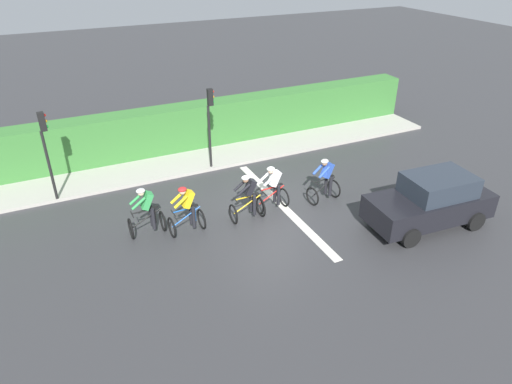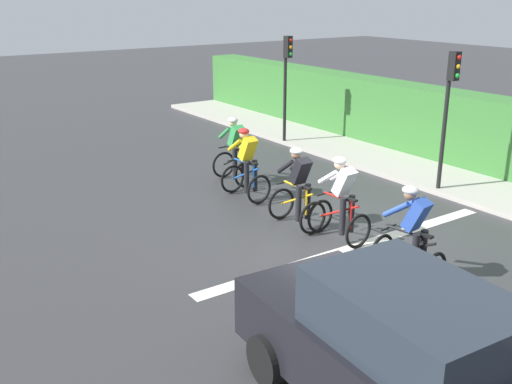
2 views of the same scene
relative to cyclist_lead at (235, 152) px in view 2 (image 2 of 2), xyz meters
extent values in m
plane|color=#333335|center=(-0.33, -4.14, -0.80)|extent=(80.00, 80.00, 0.00)
cube|color=#ADA89E|center=(4.76, -2.14, -0.74)|extent=(2.80, 24.62, 0.12)
cube|color=gray|center=(5.66, -2.14, -0.55)|extent=(0.44, 24.62, 0.49)
cube|color=#387533|center=(5.96, -2.14, 0.21)|extent=(1.10, 24.62, 2.00)
cube|color=silver|center=(-0.33, -4.70, -0.79)|extent=(7.00, 0.30, 0.01)
torus|color=black|center=(-0.01, 0.55, -0.46)|extent=(0.68, 0.07, 0.68)
torus|color=black|center=(0.01, -0.47, -0.46)|extent=(0.68, 0.07, 0.68)
cylinder|color=black|center=(0.00, 0.04, -0.21)|extent=(0.06, 0.99, 0.51)
cylinder|color=black|center=(0.00, -0.27, -0.18)|extent=(0.04, 0.04, 0.55)
cylinder|color=black|center=(0.00, 0.09, 0.07)|extent=(0.05, 0.71, 0.04)
cube|color=black|center=(0.00, -0.27, 0.11)|extent=(0.10, 0.22, 0.04)
cylinder|color=black|center=(-0.01, 0.45, 0.04)|extent=(0.42, 0.04, 0.03)
cube|color=green|center=(0.00, -0.06, 0.41)|extent=(0.30, 0.41, 0.57)
sphere|color=beige|center=(0.00, 0.09, 0.72)|extent=(0.20, 0.20, 0.20)
ellipsoid|color=silver|center=(0.00, 0.09, 0.79)|extent=(0.24, 0.28, 0.14)
cylinder|color=black|center=(-0.12, -0.17, -0.23)|extent=(0.12, 0.12, 0.74)
cylinder|color=black|center=(0.12, -0.16, -0.23)|extent=(0.12, 0.12, 0.74)
cylinder|color=green|center=(-0.16, 0.22, 0.47)|extent=(0.10, 0.48, 0.37)
cylinder|color=green|center=(0.16, 0.22, 0.47)|extent=(0.10, 0.48, 0.37)
torus|color=black|center=(-0.49, -0.63, -0.46)|extent=(0.68, 0.10, 0.68)
torus|color=black|center=(-0.42, -1.65, -0.46)|extent=(0.68, 0.10, 0.68)
cylinder|color=#1E59B2|center=(-0.45, -1.14, -0.21)|extent=(0.11, 0.99, 0.51)
cylinder|color=#1E59B2|center=(-0.43, -1.44, -0.18)|extent=(0.04, 0.04, 0.55)
cylinder|color=#1E59B2|center=(-0.46, -1.09, 0.07)|extent=(0.09, 0.72, 0.04)
cube|color=black|center=(-0.43, -1.44, 0.11)|extent=(0.11, 0.23, 0.04)
cylinder|color=black|center=(-0.48, -0.73, 0.04)|extent=(0.42, 0.06, 0.03)
cube|color=yellow|center=(-0.45, -1.24, 0.41)|extent=(0.33, 0.43, 0.57)
sphere|color=beige|center=(-0.46, -1.09, 0.72)|extent=(0.20, 0.20, 0.20)
ellipsoid|color=red|center=(-0.46, -1.09, 0.79)|extent=(0.26, 0.30, 0.14)
cylinder|color=black|center=(-0.56, -1.35, -0.23)|extent=(0.12, 0.12, 0.74)
cylinder|color=black|center=(-0.32, -1.33, -0.23)|extent=(0.12, 0.12, 0.74)
cylinder|color=yellow|center=(-0.63, -0.97, 0.47)|extent=(0.12, 0.48, 0.37)
cylinder|color=yellow|center=(-0.31, -0.94, 0.47)|extent=(0.12, 0.48, 0.37)
torus|color=black|center=(-0.58, -2.70, -0.46)|extent=(0.68, 0.07, 0.68)
torus|color=black|center=(-0.57, -3.72, -0.46)|extent=(0.68, 0.07, 0.68)
cylinder|color=gold|center=(-0.58, -3.21, -0.21)|extent=(0.06, 0.99, 0.51)
cylinder|color=gold|center=(-0.57, -3.52, -0.18)|extent=(0.04, 0.04, 0.55)
cylinder|color=gold|center=(-0.58, -3.16, 0.07)|extent=(0.05, 0.71, 0.04)
cube|color=black|center=(-0.57, -3.52, 0.11)|extent=(0.10, 0.22, 0.04)
cylinder|color=black|center=(-0.58, -2.80, 0.04)|extent=(0.42, 0.04, 0.03)
cube|color=black|center=(-0.58, -3.31, 0.41)|extent=(0.31, 0.41, 0.57)
sphere|color=#9E7051|center=(-0.58, -3.16, 0.72)|extent=(0.20, 0.20, 0.20)
ellipsoid|color=silver|center=(-0.58, -3.16, 0.79)|extent=(0.24, 0.28, 0.14)
cylinder|color=black|center=(-0.69, -3.42, -0.23)|extent=(0.12, 0.12, 0.74)
cylinder|color=black|center=(-0.45, -3.41, -0.23)|extent=(0.12, 0.12, 0.74)
cylinder|color=black|center=(-0.74, -3.03, 0.47)|extent=(0.10, 0.48, 0.37)
cylinder|color=black|center=(-0.42, -3.02, 0.47)|extent=(0.10, 0.48, 0.37)
torus|color=black|center=(-0.38, -3.73, -0.46)|extent=(0.68, 0.11, 0.68)
torus|color=black|center=(-0.31, -4.75, -0.46)|extent=(0.68, 0.11, 0.68)
cylinder|color=red|center=(-0.35, -4.24, -0.21)|extent=(0.11, 0.99, 0.51)
cylinder|color=red|center=(-0.33, -4.54, -0.18)|extent=(0.04, 0.04, 0.55)
cylinder|color=red|center=(-0.35, -4.19, 0.07)|extent=(0.09, 0.72, 0.04)
cube|color=black|center=(-0.33, -4.54, 0.11)|extent=(0.11, 0.23, 0.04)
cylinder|color=black|center=(-0.37, -3.83, 0.04)|extent=(0.42, 0.06, 0.03)
cube|color=white|center=(-0.34, -4.34, 0.41)|extent=(0.33, 0.43, 0.57)
sphere|color=beige|center=(-0.35, -4.19, 0.72)|extent=(0.20, 0.20, 0.20)
ellipsoid|color=silver|center=(-0.35, -4.19, 0.79)|extent=(0.26, 0.30, 0.14)
cylinder|color=black|center=(-0.45, -4.45, -0.23)|extent=(0.12, 0.12, 0.74)
cylinder|color=black|center=(-0.21, -4.43, -0.23)|extent=(0.12, 0.12, 0.74)
cylinder|color=white|center=(-0.52, -4.06, 0.47)|extent=(0.12, 0.48, 0.37)
cylinder|color=white|center=(-0.20, -4.04, 0.47)|extent=(0.12, 0.48, 0.37)
torus|color=black|center=(-0.67, -5.69, -0.46)|extent=(0.68, 0.16, 0.68)
torus|color=black|center=(-0.52, -6.70, -0.46)|extent=(0.68, 0.16, 0.68)
cylinder|color=black|center=(-0.60, -6.19, -0.21)|extent=(0.19, 0.98, 0.51)
cylinder|color=black|center=(-0.55, -6.50, -0.18)|extent=(0.04, 0.04, 0.55)
cylinder|color=black|center=(-0.61, -6.14, 0.07)|extent=(0.15, 0.71, 0.04)
cube|color=black|center=(-0.55, -6.50, 0.11)|extent=(0.13, 0.23, 0.04)
cylinder|color=black|center=(-0.66, -5.79, 0.04)|extent=(0.42, 0.09, 0.03)
cube|color=#2D51B7|center=(-0.58, -6.30, 0.41)|extent=(0.36, 0.45, 0.57)
sphere|color=#9E7051|center=(-0.61, -6.14, 0.72)|extent=(0.20, 0.20, 0.20)
ellipsoid|color=silver|center=(-0.61, -6.14, 0.79)|extent=(0.28, 0.31, 0.14)
cylinder|color=black|center=(-0.69, -6.41, -0.23)|extent=(0.12, 0.12, 0.74)
cylinder|color=black|center=(-0.45, -6.38, -0.23)|extent=(0.12, 0.12, 0.74)
cylinder|color=#2D51B7|center=(-0.78, -6.04, 0.47)|extent=(0.16, 0.49, 0.37)
cylinder|color=#2D51B7|center=(-0.47, -5.99, 0.47)|extent=(0.16, 0.49, 0.37)
cube|color=black|center=(-3.36, -8.42, -0.10)|extent=(1.97, 4.21, 0.80)
cube|color=#262D38|center=(-3.38, -8.67, 0.63)|extent=(1.64, 2.23, 0.66)
cylinder|color=black|center=(-4.11, -7.09, -0.48)|extent=(0.26, 0.65, 0.64)
cylinder|color=black|center=(-2.45, -7.21, -0.48)|extent=(0.26, 0.65, 0.64)
cube|color=#EAEACC|center=(-3.74, -6.38, 0.00)|extent=(0.28, 0.10, 0.16)
cube|color=#EAEACC|center=(-2.72, -6.45, 0.00)|extent=(0.28, 0.10, 0.16)
cylinder|color=black|center=(3.57, -3.45, 0.55)|extent=(0.10, 0.10, 2.70)
cube|color=black|center=(3.57, -3.55, 2.22)|extent=(0.21, 0.21, 0.64)
sphere|color=red|center=(3.56, -3.66, 2.42)|extent=(0.11, 0.11, 0.11)
sphere|color=orange|center=(3.56, -3.66, 2.22)|extent=(0.11, 0.11, 0.11)
sphere|color=green|center=(3.56, -3.66, 2.02)|extent=(0.11, 0.11, 0.11)
cylinder|color=black|center=(3.44, 2.49, 0.55)|extent=(0.10, 0.10, 2.70)
cube|color=black|center=(3.45, 2.39, 2.22)|extent=(0.22, 0.22, 0.64)
sphere|color=red|center=(3.47, 2.28, 2.42)|extent=(0.11, 0.11, 0.11)
sphere|color=orange|center=(3.47, 2.28, 2.22)|extent=(0.11, 0.11, 0.11)
sphere|color=green|center=(3.47, 2.28, 2.02)|extent=(0.11, 0.11, 0.11)
camera|label=1|loc=(-12.60, 2.14, 7.59)|focal=32.33mm
camera|label=2|loc=(-7.81, -12.21, 3.82)|focal=42.05mm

